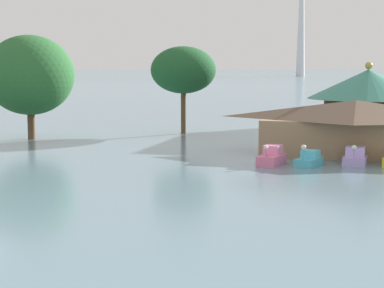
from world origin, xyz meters
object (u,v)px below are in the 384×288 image
at_px(green_roof_pavilion, 368,101).
at_px(pedal_boat_cyan, 309,160).
at_px(boathouse, 355,126).
at_px(shoreline_tree_mid, 183,70).
at_px(shoreline_tree_tall_left, 30,75).
at_px(pedal_boat_lavender, 355,158).
at_px(pedal_boat_pink, 272,157).

bearing_deg(green_roof_pavilion, pedal_boat_cyan, -106.44).
relative_size(boathouse, shoreline_tree_mid, 1.71).
bearing_deg(shoreline_tree_tall_left, shoreline_tree_mid, 34.24).
distance_m(pedal_boat_cyan, shoreline_tree_mid, 25.64).
bearing_deg(pedal_boat_lavender, green_roof_pavilion, 179.70).
bearing_deg(boathouse, pedal_boat_pink, -129.69).
relative_size(pedal_boat_pink, pedal_boat_cyan, 1.07).
bearing_deg(shoreline_tree_mid, shoreline_tree_tall_left, -145.76).
height_order(pedal_boat_cyan, pedal_boat_lavender, pedal_boat_cyan).
distance_m(pedal_boat_pink, boathouse, 9.61).
distance_m(pedal_boat_pink, green_roof_pavilion, 16.07).
bearing_deg(green_roof_pavilion, shoreline_tree_tall_left, -173.22).
relative_size(shoreline_tree_tall_left, shoreline_tree_mid, 1.10).
distance_m(pedal_boat_cyan, boathouse, 7.95).
bearing_deg(shoreline_tree_tall_left, pedal_boat_cyan, -18.41).
bearing_deg(shoreline_tree_mid, pedal_boat_pink, -56.26).
bearing_deg(boathouse, pedal_boat_lavender, -88.13).
relative_size(pedal_boat_pink, pedal_boat_lavender, 1.10).
xyz_separation_m(pedal_boat_pink, green_roof_pavilion, (6.90, 14.05, 3.64)).
bearing_deg(pedal_boat_pink, boathouse, 152.68).
distance_m(pedal_boat_lavender, shoreline_tree_tall_left, 34.38).
xyz_separation_m(pedal_boat_lavender, shoreline_tree_tall_left, (-32.83, 8.23, 6.08)).
distance_m(pedal_boat_cyan, shoreline_tree_tall_left, 31.64).
distance_m(pedal_boat_pink, pedal_boat_lavender, 6.46).
relative_size(green_roof_pavilion, shoreline_tree_mid, 1.17).
distance_m(boathouse, green_roof_pavilion, 7.07).
bearing_deg(shoreline_tree_mid, green_roof_pavilion, -15.03).
relative_size(pedal_boat_pink, shoreline_tree_mid, 0.31).
bearing_deg(boathouse, pedal_boat_cyan, -114.54).
bearing_deg(pedal_boat_lavender, shoreline_tree_tall_left, -101.10).
xyz_separation_m(green_roof_pavilion, shoreline_tree_tall_left, (-33.53, -3.99, 2.39)).
bearing_deg(pedal_boat_lavender, shoreline_tree_mid, -129.54).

